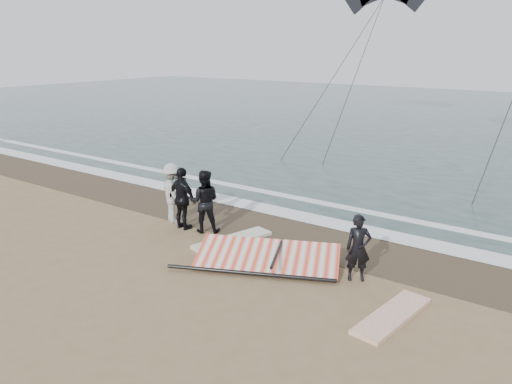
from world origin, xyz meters
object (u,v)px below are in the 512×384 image
board_cream (233,240)px  sail_rig (268,257)px  man_main (358,248)px  board_white (392,316)px

board_cream → sail_rig: size_ratio=0.63×
man_main → board_cream: 4.03m
man_main → sail_rig: (-2.26, -0.48, -0.63)m
man_main → sail_rig: man_main is taller
man_main → board_cream: (-3.95, 0.18, -0.78)m
board_white → board_cream: board_cream is taller
man_main → board_white: (1.35, -1.21, -0.78)m
man_main → board_cream: bearing=144.6°
man_main → sail_rig: 2.40m
board_white → board_cream: size_ratio=0.95×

